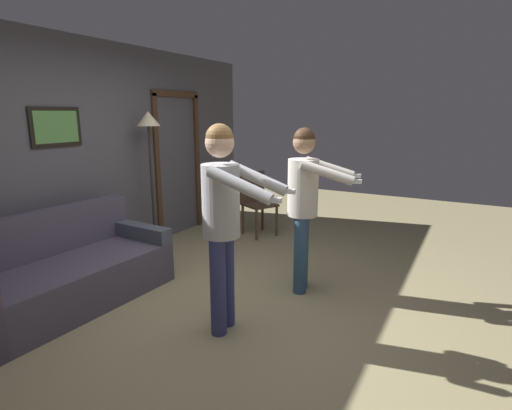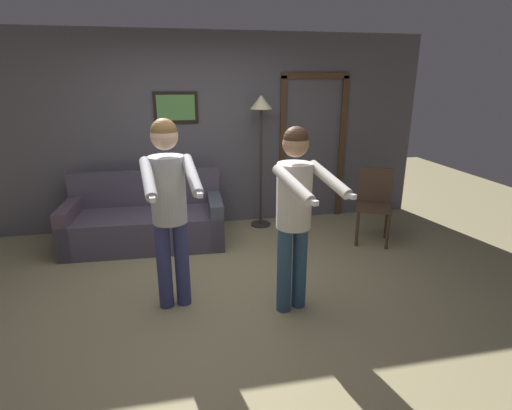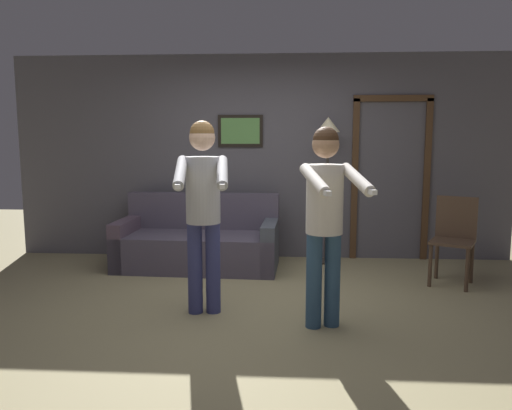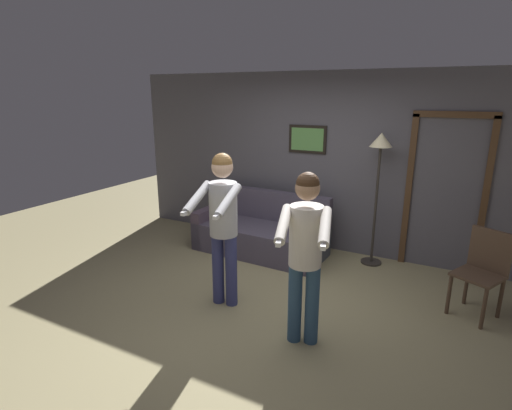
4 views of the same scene
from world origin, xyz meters
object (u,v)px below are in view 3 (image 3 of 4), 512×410
torchiere_lamp (328,146)px  person_standing_right (325,209)px  couch (198,245)px  person_standing_left (203,199)px  dining_chair_distant (454,235)px

torchiere_lamp → person_standing_right: (-0.18, -2.17, -0.46)m
couch → person_standing_left: size_ratio=1.13×
couch → torchiere_lamp: (1.55, 0.34, 1.17)m
person_standing_left → dining_chair_distant: size_ratio=1.83×
person_standing_left → dining_chair_distant: (2.51, 1.10, -0.51)m
person_standing_left → dining_chair_distant: bearing=23.6°
torchiere_lamp → person_standing_left: 2.30m
torchiere_lamp → person_standing_right: 2.23m
torchiere_lamp → person_standing_left: torchiere_lamp is taller
couch → torchiere_lamp: size_ratio=1.07×
person_standing_left → couch: bearing=102.0°
person_standing_right → dining_chair_distant: (1.48, 1.36, -0.47)m
person_standing_left → person_standing_right: (1.04, -0.27, -0.04)m
torchiere_lamp → dining_chair_distant: (1.29, -0.81, -0.92)m
person_standing_right → dining_chair_distant: bearing=42.7°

